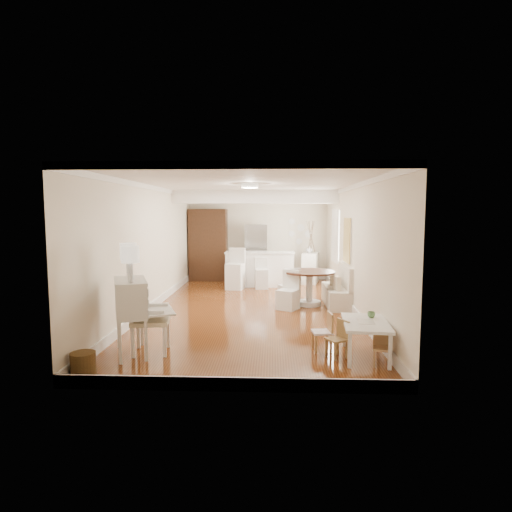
# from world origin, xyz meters

# --- Properties ---
(room) EXTENTS (9.00, 9.04, 2.82)m
(room) POSITION_xyz_m (0.04, 0.32, 1.98)
(room) COLOR brown
(room) RESTS_ON ground
(secretary_bureau) EXTENTS (1.20, 1.21, 1.18)m
(secretary_bureau) POSITION_xyz_m (-1.70, -3.15, 0.59)
(secretary_bureau) COLOR beige
(secretary_bureau) RESTS_ON ground
(gustavian_armchair) EXTENTS (0.68, 0.68, 1.06)m
(gustavian_armchair) POSITION_xyz_m (-1.42, -3.07, 0.53)
(gustavian_armchair) COLOR white
(gustavian_armchair) RESTS_ON ground
(wicker_basket) EXTENTS (0.40, 0.40, 0.33)m
(wicker_basket) POSITION_xyz_m (-2.05, -4.09, 0.17)
(wicker_basket) COLOR #4F3718
(wicker_basket) RESTS_ON ground
(kids_table) EXTENTS (0.76, 1.16, 0.55)m
(kids_table) POSITION_xyz_m (1.90, -3.16, 0.28)
(kids_table) COLOR white
(kids_table) RESTS_ON ground
(kids_chair_a) EXTENTS (0.38, 0.38, 0.58)m
(kids_chair_a) POSITION_xyz_m (1.46, -3.19, 0.29)
(kids_chair_a) COLOR #A6814B
(kids_chair_a) RESTS_ON ground
(kids_chair_b) EXTENTS (0.34, 0.34, 0.62)m
(kids_chair_b) POSITION_xyz_m (1.28, -2.87, 0.31)
(kids_chair_b) COLOR #B08250
(kids_chair_b) RESTS_ON ground
(kids_chair_c) EXTENTS (0.31, 0.31, 0.53)m
(kids_chair_c) POSITION_xyz_m (2.06, -3.52, 0.26)
(kids_chair_c) COLOR #AA7C4D
(kids_chair_c) RESTS_ON ground
(banquette) EXTENTS (0.52, 1.60, 0.98)m
(banquette) POSITION_xyz_m (1.99, 0.50, 0.49)
(banquette) COLOR silver
(banquette) RESTS_ON ground
(dining_table) EXTENTS (1.35, 1.35, 0.82)m
(dining_table) POSITION_xyz_m (1.35, 0.47, 0.41)
(dining_table) COLOR #442216
(dining_table) RESTS_ON ground
(slip_chair_near) EXTENTS (0.57, 0.58, 0.88)m
(slip_chair_near) POSITION_xyz_m (0.83, 0.04, 0.44)
(slip_chair_near) COLOR white
(slip_chair_near) RESTS_ON ground
(slip_chair_far) EXTENTS (0.56, 0.57, 0.87)m
(slip_chair_far) POSITION_xyz_m (0.88, 0.69, 0.44)
(slip_chair_far) COLOR silver
(slip_chair_far) RESTS_ON ground
(breakfast_counter) EXTENTS (2.05, 0.65, 1.03)m
(breakfast_counter) POSITION_xyz_m (0.10, 3.10, 0.52)
(breakfast_counter) COLOR white
(breakfast_counter) RESTS_ON ground
(bar_stool_left) EXTENTS (0.56, 0.56, 1.17)m
(bar_stool_left) POSITION_xyz_m (-0.59, 2.54, 0.59)
(bar_stool_left) COLOR white
(bar_stool_left) RESTS_ON ground
(bar_stool_right) EXTENTS (0.40, 0.40, 0.90)m
(bar_stool_right) POSITION_xyz_m (0.16, 2.63, 0.45)
(bar_stool_right) COLOR silver
(bar_stool_right) RESTS_ON ground
(pantry_cabinet) EXTENTS (1.20, 0.60, 2.30)m
(pantry_cabinet) POSITION_xyz_m (-1.60, 4.18, 1.15)
(pantry_cabinet) COLOR #381E11
(pantry_cabinet) RESTS_ON ground
(fridge) EXTENTS (0.75, 0.65, 1.80)m
(fridge) POSITION_xyz_m (0.30, 4.15, 0.90)
(fridge) COLOR silver
(fridge) RESTS_ON ground
(sideboard) EXTENTS (0.63, 1.06, 0.94)m
(sideboard) POSITION_xyz_m (1.67, 3.79, 0.47)
(sideboard) COLOR beige
(sideboard) RESTS_ON ground
(pencil_cup) EXTENTS (0.12, 0.12, 0.09)m
(pencil_cup) POSITION_xyz_m (2.04, -2.91, 0.60)
(pencil_cup) COLOR #588E52
(pencil_cup) RESTS_ON kids_table
(branch_vase) EXTENTS (0.26, 0.26, 0.20)m
(branch_vase) POSITION_xyz_m (1.62, 3.83, 1.04)
(branch_vase) COLOR silver
(branch_vase) RESTS_ON sideboard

